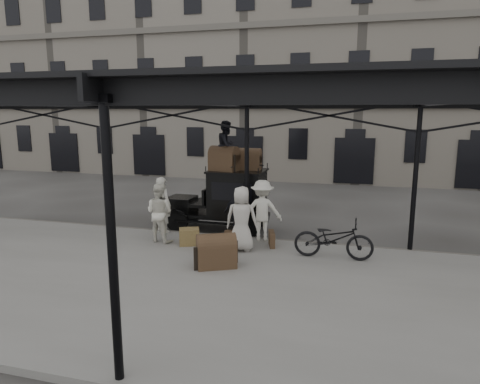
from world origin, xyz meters
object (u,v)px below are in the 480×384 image
Objects in this scene: steamer_trunk_platform at (216,253)px; bicycle at (333,239)px; porter_left at (162,205)px; porter_official at (239,213)px; steamer_trunk_roof_near at (224,160)px; taxi at (229,197)px.

bicycle is at bearing 0.36° from steamer_trunk_platform.
porter_left is 2.66m from porter_official.
porter_left is 1.86× the size of steamer_trunk_platform.
porter_official reaches higher than bicycle.
porter_official is 2.02m from steamer_trunk_roof_near.
porter_left is 2.56m from steamer_trunk_roof_near.
taxi is 1.46m from porter_official.
steamer_trunk_roof_near reaches higher than porter_left.
taxi is 1.93× the size of porter_left.
steamer_trunk_platform is (0.92, -3.67, -2.01)m from steamer_trunk_roof_near.
taxi is 4.51m from bicycle.
steamer_trunk_platform is (2.79, -2.66, -0.57)m from porter_left.
bicycle is (3.05, -1.18, -0.26)m from porter_official.
steamer_trunk_platform is (-2.92, -1.48, -0.19)m from bicycle.
steamer_trunk_platform is (0.84, -3.91, -0.68)m from taxi.
porter_official is 2.70m from steamer_trunk_platform.
taxi reaches higher than porter_official.
bicycle is at bearing 165.94° from porter_official.
porter_left is 3.90m from steamer_trunk_platform.
porter_left reaches higher than bicycle.
steamer_trunk_roof_near is 0.94× the size of steamer_trunk_platform.
steamer_trunk_roof_near is at bearing 77.70° from steamer_trunk_platform.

